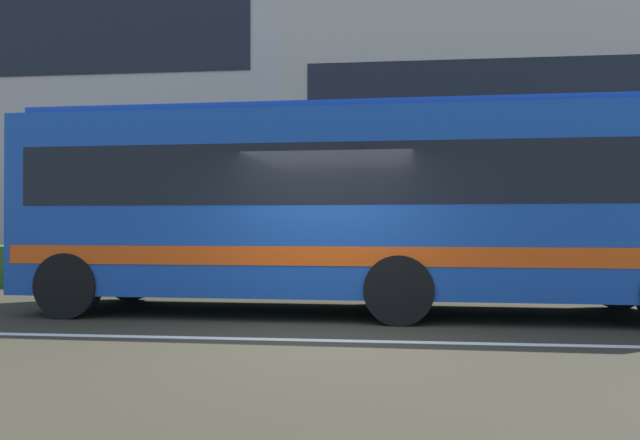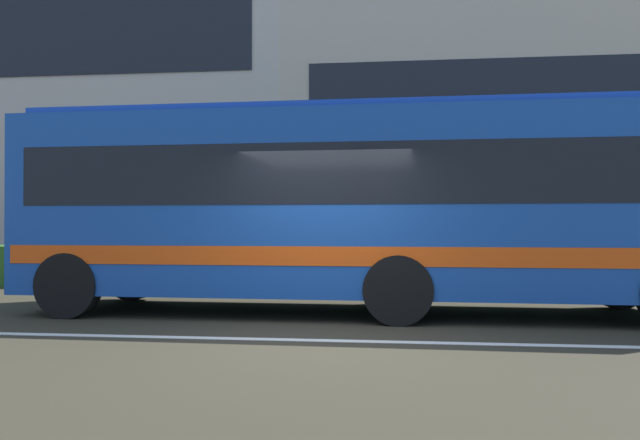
# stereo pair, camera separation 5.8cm
# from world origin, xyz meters

# --- Properties ---
(ground_plane) EXTENTS (160.00, 160.00, 0.00)m
(ground_plane) POSITION_xyz_m (0.00, 0.00, 0.00)
(ground_plane) COLOR #322E21
(lane_centre_line) EXTENTS (60.00, 0.16, 0.01)m
(lane_centre_line) POSITION_xyz_m (0.00, 0.00, 0.00)
(lane_centre_line) COLOR silver
(lane_centre_line) RESTS_ON ground_plane
(hedge_row_far) EXTENTS (22.55, 1.10, 0.93)m
(hedge_row_far) POSITION_xyz_m (-0.03, 6.18, 0.47)
(hedge_row_far) COLOR #2F6221
(hedge_row_far) RESTS_ON ground_plane
(apartment_block_left) EXTENTS (20.78, 10.88, 12.95)m
(apartment_block_left) POSITION_xyz_m (-12.85, 16.41, 6.47)
(apartment_block_left) COLOR #BCAEA2
(apartment_block_left) RESTS_ON ground_plane
(apartment_block_right) EXTENTS (23.85, 10.88, 9.34)m
(apartment_block_right) POSITION_xyz_m (9.47, 16.41, 4.67)
(apartment_block_right) COLOR #C0AE98
(apartment_block_right) RESTS_ON ground_plane
(transit_bus) EXTENTS (10.80, 2.74, 3.27)m
(transit_bus) POSITION_xyz_m (0.42, 2.42, 1.80)
(transit_bus) COLOR #174497
(transit_bus) RESTS_ON ground_plane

